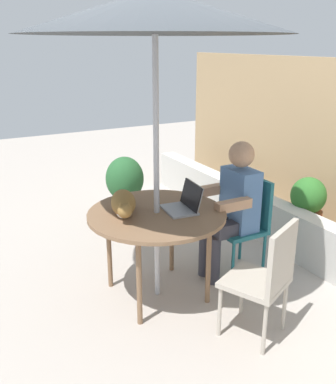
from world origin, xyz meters
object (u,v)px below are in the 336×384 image
(chair_occupied, at_px, (246,218))
(cat, at_px, (124,204))
(patio_table, at_px, (157,219))
(patio_umbrella, at_px, (155,12))
(laptop, at_px, (185,202))
(chair_empty, at_px, (267,274))
(potted_plant_near_fence, at_px, (125,185))
(person_seated, at_px, (233,203))
(potted_plant_by_chair, at_px, (307,211))

(chair_occupied, bearing_deg, cat, -94.35)
(patio_table, bearing_deg, patio_umbrella, 0.00)
(laptop, bearing_deg, patio_umbrella, -106.00)
(patio_table, bearing_deg, chair_empty, 25.21)
(potted_plant_near_fence, bearing_deg, chair_occupied, 17.64)
(laptop, distance_m, potted_plant_near_fence, 1.70)
(person_seated, bearing_deg, patio_table, -90.00)
(patio_umbrella, xyz_separation_m, cat, (-0.09, -0.24, -1.36))
(patio_table, relative_size, person_seated, 0.90)
(patio_table, height_order, patio_umbrella, patio_umbrella)
(patio_umbrella, relative_size, laptop, 7.17)
(patio_table, height_order, cat, cat)
(chair_occupied, distance_m, laptop, 0.74)
(patio_table, distance_m, chair_empty, 0.96)
(person_seated, bearing_deg, laptop, -83.04)
(laptop, bearing_deg, chair_occupied, 95.35)
(patio_umbrella, distance_m, potted_plant_near_fence, 2.39)
(patio_umbrella, distance_m, cat, 1.39)
(patio_table, relative_size, laptop, 3.35)
(patio_table, relative_size, patio_umbrella, 0.47)
(chair_occupied, xyz_separation_m, laptop, (0.06, -0.68, 0.29))
(person_seated, bearing_deg, chair_occupied, 90.00)
(chair_empty, xyz_separation_m, person_seated, (-0.85, 0.34, 0.17))
(chair_empty, bearing_deg, chair_occupied, 149.87)
(person_seated, bearing_deg, patio_umbrella, -90.00)
(person_seated, height_order, potted_plant_by_chair, person_seated)
(chair_empty, distance_m, laptop, 0.86)
(patio_umbrella, height_order, potted_plant_by_chair, patio_umbrella)
(patio_table, bearing_deg, person_seated, 90.00)
(laptop, bearing_deg, person_seated, 96.96)
(chair_occupied, xyz_separation_m, chair_empty, (0.85, -0.50, 0.00))
(cat, bearing_deg, chair_empty, 34.39)
(potted_plant_near_fence, bearing_deg, person_seated, 12.36)
(patio_table, relative_size, potted_plant_near_fence, 1.42)
(patio_table, distance_m, person_seated, 0.74)
(cat, distance_m, potted_plant_by_chair, 2.01)
(patio_umbrella, xyz_separation_m, potted_plant_by_chair, (-0.08, 1.73, -1.79))
(patio_table, distance_m, chair_occupied, 0.91)
(chair_occupied, relative_size, cat, 1.42)
(patio_umbrella, xyz_separation_m, potted_plant_near_fence, (-1.58, 0.39, -1.75))
(chair_occupied, height_order, laptop, laptop)
(chair_occupied, distance_m, chair_empty, 0.99)
(chair_occupied, height_order, potted_plant_near_fence, chair_occupied)
(person_seated, distance_m, laptop, 0.54)
(laptop, bearing_deg, chair_empty, 12.89)
(chair_empty, bearing_deg, potted_plant_by_chair, 125.18)
(patio_table, bearing_deg, potted_plant_near_fence, 166.08)
(chair_empty, relative_size, laptop, 2.69)
(patio_umbrella, height_order, cat, patio_umbrella)
(chair_empty, relative_size, cat, 1.42)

